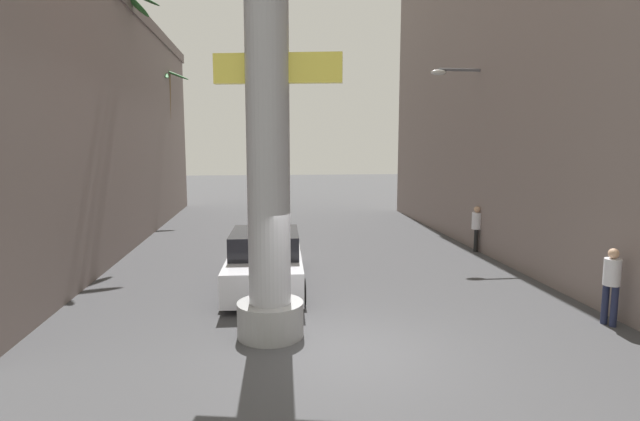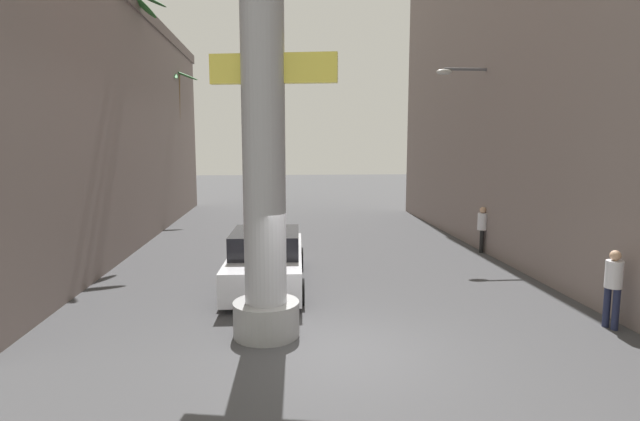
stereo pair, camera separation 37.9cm
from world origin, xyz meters
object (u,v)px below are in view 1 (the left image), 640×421
Objects in this scene: street_lamp at (478,140)px; palm_tree_far_left at (166,132)px; pedestrian_by_sign at (612,281)px; pedestrian_mid_right at (476,225)px; palm_tree_mid_left at (117,74)px; car_lead at (266,260)px; neon_sign_pole at (268,115)px.

street_lamp is 16.14m from palm_tree_far_left.
pedestrian_mid_right is (0.30, 7.44, -0.03)m from pedestrian_by_sign.
pedestrian_mid_right is at bearing -9.44° from palm_tree_mid_left.
car_lead is 0.67× the size of palm_tree_far_left.
pedestrian_by_sign is (-0.43, -7.88, -3.02)m from street_lamp.
neon_sign_pole reaches higher than palm_tree_far_left.
street_lamp is at bearing 86.87° from pedestrian_by_sign.
neon_sign_pole reaches higher than pedestrian_mid_right.
neon_sign_pole is 6.05× the size of pedestrian_by_sign.
car_lead is 0.55× the size of palm_tree_mid_left.
street_lamp is 3.94× the size of pedestrian_by_sign.
pedestrian_by_sign reaches higher than car_lead.
pedestrian_mid_right is at bearing -106.85° from street_lamp.
neon_sign_pole is at bearing -73.54° from palm_tree_far_left.
pedestrian_mid_right is at bearing -39.08° from palm_tree_far_left.
neon_sign_pole reaches higher than street_lamp.
palm_tree_far_left is 21.88m from pedestrian_by_sign.
car_lead is at bearing -47.90° from palm_tree_mid_left.
palm_tree_far_left reaches higher than street_lamp.
street_lamp is 8.45m from pedestrian_by_sign.
neon_sign_pole is at bearing -135.92° from pedestrian_mid_right.
palm_tree_mid_left is at bearing 132.10° from car_lead.
neon_sign_pole reaches higher than pedestrian_by_sign.
street_lamp is 1.26× the size of car_lead.
pedestrian_by_sign reaches higher than pedestrian_mid_right.
palm_tree_far_left is (-5.17, 17.51, 0.08)m from neon_sign_pole.
palm_tree_mid_left is 13.98m from pedestrian_mid_right.
palm_tree_far_left reaches higher than pedestrian_mid_right.
palm_tree_mid_left is (-5.17, 5.72, 5.64)m from car_lead.
neon_sign_pole is 1.53× the size of street_lamp.
car_lead is 3.21× the size of pedestrian_mid_right.
street_lamp is 13.18m from palm_tree_mid_left.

